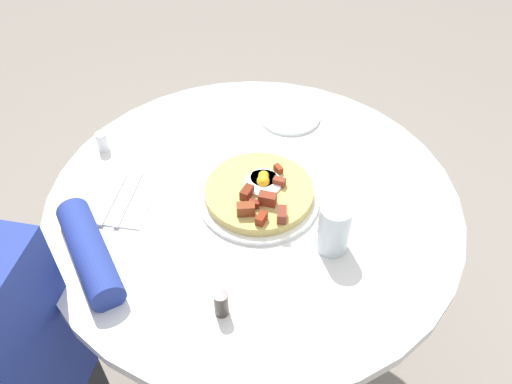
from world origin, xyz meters
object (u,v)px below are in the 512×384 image
dining_table (253,247)px  salt_shaker (102,142)px  fork (129,198)px  pepper_shaker (219,303)px  bread_plate (290,116)px  water_glass (334,228)px  pizza_plate (259,196)px  breakfast_pizza (259,191)px  knife (114,196)px

dining_table → salt_shaker: salt_shaker is taller
fork → pepper_shaker: 0.37m
dining_table → bread_plate: bread_plate is taller
water_glass → salt_shaker: 0.63m
pizza_plate → breakfast_pizza: bearing=-55.0°
water_glass → pepper_shaker: bearing=-134.0°
knife → pizza_plate: bearing=-80.4°
breakfast_pizza → pepper_shaker: 0.31m
bread_plate → knife: 0.51m
salt_shaker → water_glass: bearing=-18.9°
knife → dining_table: bearing=-80.5°
fork → water_glass: bearing=-97.1°
knife → water_glass: bearing=-96.6°
pizza_plate → water_glass: 0.21m
breakfast_pizza → bread_plate: 0.32m
fork → bread_plate: bearing=-41.4°
dining_table → salt_shaker: bearing=166.5°
water_glass → pizza_plate: bearing=148.2°
bread_plate → fork: size_ratio=0.92×
dining_table → knife: knife is taller
pizza_plate → pepper_shaker: 0.31m
dining_table → knife: bearing=-169.2°
pizza_plate → bread_plate: bearing=85.4°
pizza_plate → bread_plate: 0.31m
bread_plate → pepper_shaker: (-0.04, -0.62, 0.02)m
bread_plate → pepper_shaker: bearing=-93.9°
dining_table → breakfast_pizza: 0.20m
fork → water_glass: (0.47, -0.05, 0.05)m
water_glass → salt_shaker: (-0.59, 0.20, -0.03)m
pizza_plate → salt_shaker: (-0.41, 0.09, 0.02)m
salt_shaker → pizza_plate: bearing=-12.7°
pizza_plate → bread_plate: (0.02, 0.31, -0.00)m
dining_table → water_glass: size_ratio=8.07×
pizza_plate → fork: bearing=-168.0°
pepper_shaker → pizza_plate: bearing=86.8°
dining_table → pizza_plate: bearing=13.2°
breakfast_pizza → fork: breakfast_pizza is taller
fork → water_glass: size_ratio=1.53×
dining_table → salt_shaker: 0.46m
bread_plate → fork: (-0.32, -0.37, 0.00)m
bread_plate → water_glass: (0.15, -0.42, 0.05)m
knife → pepper_shaker: bearing=-129.8°
breakfast_pizza → water_glass: 0.21m
dining_table → salt_shaker: (-0.40, 0.10, 0.20)m
fork → knife: 0.04m
pepper_shaker → knife: bearing=141.5°
salt_shaker → pepper_shaker: pepper_shaker is taller
water_glass → pepper_shaker: 0.28m
breakfast_pizza → pepper_shaker: (-0.02, -0.31, 0.00)m
dining_table → water_glass: bearing=-29.3°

